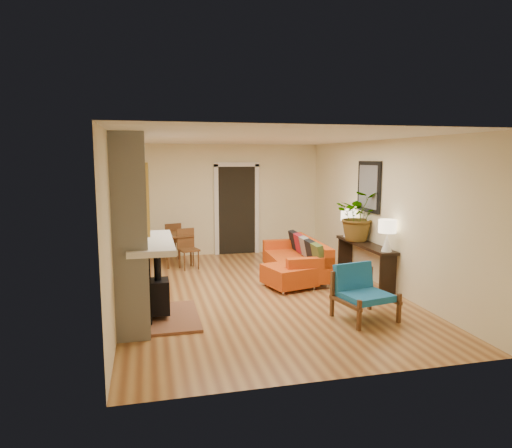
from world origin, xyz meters
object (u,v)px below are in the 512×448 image
Objects in this scene: lamp_far at (348,220)px; blue_chair at (361,289)px; ottoman at (289,275)px; console_table at (365,251)px; lamp_near at (387,232)px; sofa at (299,259)px; dining_table at (176,239)px; houseplant at (359,216)px.

blue_chair is at bearing -110.70° from lamp_far.
console_table reaches higher than ottoman.
lamp_near and lamp_far have the same top height.
ottoman is 1.76× the size of lamp_far.
sofa reaches higher than ottoman.
console_table is (3.30, -2.29, 0.04)m from dining_table.
dining_table is 0.85× the size of console_table.
dining_table is at bearing 120.22° from blue_chair.
ottoman is 1.11× the size of blue_chair.
sofa is at bearing 58.98° from ottoman.
blue_chair is (0.54, -1.69, 0.19)m from ottoman.
houseplant is (-0.01, 0.27, 0.63)m from console_table.
ottoman is at bearing -121.02° from sofa.
lamp_near is (0.00, -0.77, 0.49)m from console_table.
dining_table is at bearing 137.19° from lamp_near.
sofa is 1.27× the size of dining_table.
dining_table reaches higher than blue_chair.
ottoman is at bearing -177.54° from console_table.
ottoman is (-0.42, -0.70, -0.11)m from sofa.
lamp_far is 0.50m from houseplant.
lamp_near is 1.05m from houseplant.
lamp_near is (1.48, -0.71, 0.84)m from ottoman.
dining_table is 4.53m from lamp_near.
houseplant is (-0.01, 1.04, 0.14)m from lamp_near.
ottoman is 2.99m from dining_table.
lamp_near is 1.00× the size of lamp_far.
dining_table is at bearing 127.72° from ottoman.
console_table is 1.93× the size of houseplant.
sofa is 1.26m from console_table.
blue_chair is at bearing -133.87° from lamp_near.
lamp_near reaches higher than sofa.
dining_table is 2.91× the size of lamp_far.
console_table is 0.89m from lamp_far.
ottoman is at bearing 107.60° from blue_chair.
blue_chair is 2.37m from houseplant.
console_table is 0.91m from lamp_near.
lamp_far is (3.30, -1.54, 0.52)m from dining_table.
lamp_near is at bearing -90.00° from lamp_far.
blue_chair is at bearing -87.22° from sofa.
dining_table is at bearing 155.03° from lamp_far.
houseplant reaches higher than dining_table.
ottoman is 1.53m from console_table.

